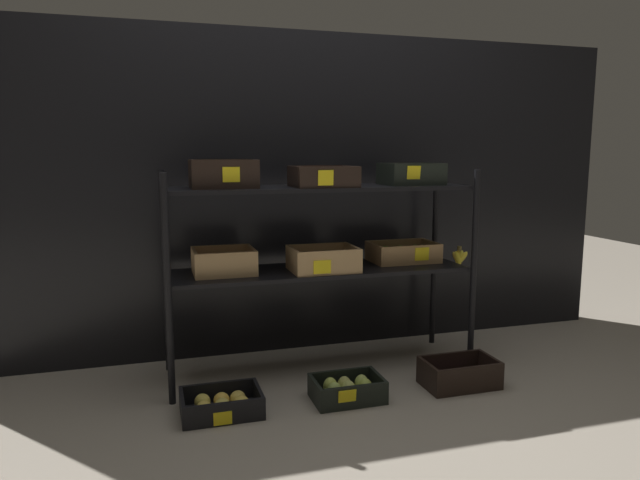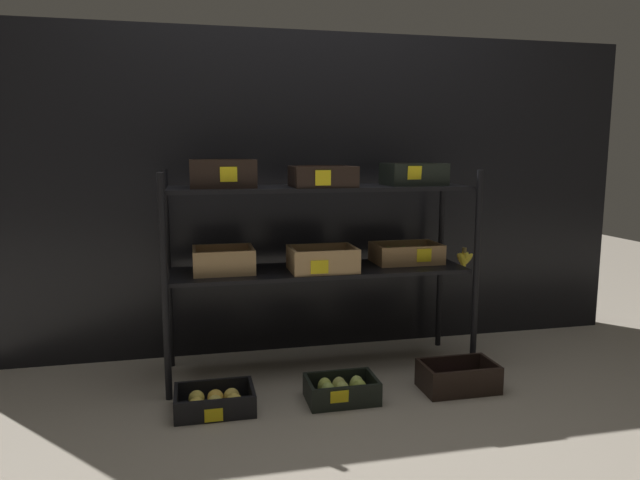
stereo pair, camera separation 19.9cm
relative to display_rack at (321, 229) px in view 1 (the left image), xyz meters
name	(u,v)px [view 1 (the left image)]	position (x,y,z in m)	size (l,w,h in m)	color
ground_plane	(320,369)	(-0.01, 0.00, -0.75)	(10.00, 10.00, 0.00)	gray
storefront_wall	(300,194)	(-0.01, 0.42, 0.15)	(3.95, 0.12, 1.81)	black
display_rack	(321,229)	(0.00, 0.00, 0.00)	(1.67, 0.47, 1.11)	black
crate_ground_apple_gold	(222,405)	(-0.58, -0.39, -0.71)	(0.35, 0.25, 0.10)	black
crate_ground_pear	(347,389)	(0.00, -0.41, -0.70)	(0.33, 0.23, 0.11)	black
crate_ground_plum	(459,376)	(0.59, -0.41, -0.71)	(0.36, 0.22, 0.14)	black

